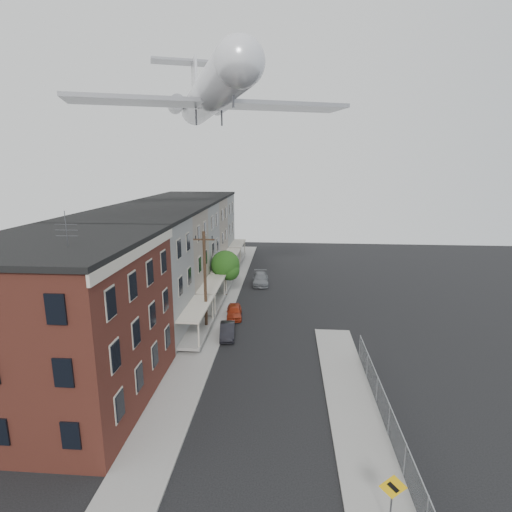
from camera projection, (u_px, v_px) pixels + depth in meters
The scene contains 19 objects.
ground at pixel (252, 504), 17.39m from camera, with size 120.00×120.00×0.00m, color black.
sidewalk_left at pixel (219, 307), 41.11m from camera, with size 3.00×62.00×0.12m, color gray.
sidewalk_right at pixel (357, 422), 22.79m from camera, with size 3.00×26.00×0.12m, color gray.
curb_left at pixel (233, 308), 41.00m from camera, with size 0.15×62.00×0.14m, color gray.
curb_right at pixel (331, 421), 22.90m from camera, with size 0.15×26.00×0.14m, color gray.
corner_building at pixel (63, 323), 23.94m from camera, with size 10.31×12.30×12.15m.
row_house_a at pixel (126, 279), 33.17m from camera, with size 11.98×7.00×10.30m.
row_house_b at pixel (153, 260), 39.98m from camera, with size 11.98×7.00×10.30m.
row_house_c at pixel (173, 246), 46.78m from camera, with size 11.98×7.00×10.30m.
row_house_d at pixel (188, 236), 53.58m from camera, with size 11.98×7.00×10.30m.
row_house_e at pixel (199, 228), 60.38m from camera, with size 11.98×7.00×10.30m.
chainlink_fence at pixel (389, 420), 21.50m from camera, with size 0.06×18.06×1.90m.
warning_sign at pixel (392, 495), 15.55m from camera, with size 1.10×0.11×2.80m.
utility_pole at pixel (205, 281), 34.25m from camera, with size 1.80×0.26×9.00m.
street_tree at pixel (226, 266), 44.15m from camera, with size 3.22×3.20×5.20m.
car_near at pixel (234, 312), 38.45m from camera, with size 1.44×3.57×1.22m, color #9B2C14.
car_mid at pixel (227, 331), 34.09m from camera, with size 1.23×3.51×1.16m, color black.
car_far at pixel (261, 279), 49.23m from camera, with size 1.88×4.62×1.34m, color slate.
airplane at pixel (209, 95), 36.45m from camera, with size 24.11×27.60×8.03m.
Camera 1 is at (1.31, -14.46, 14.44)m, focal length 28.00 mm.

